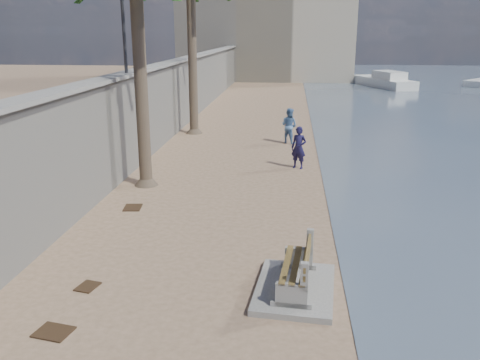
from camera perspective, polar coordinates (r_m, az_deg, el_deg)
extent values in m
cube|color=gray|center=(26.95, -7.32, 9.23)|extent=(0.45, 70.00, 3.50)
cube|color=gray|center=(26.79, -7.46, 13.05)|extent=(0.80, 70.00, 0.12)
cube|color=#B7AA93|center=(58.16, 3.08, 18.32)|extent=(18.00, 12.00, 14.00)
cube|color=gray|center=(10.56, 6.19, -12.01)|extent=(1.74, 2.39, 0.12)
cylinder|color=brown|center=(16.95, -11.11, 11.37)|extent=(0.42, 0.42, 7.33)
cylinder|color=brown|center=(25.84, -5.37, 13.75)|extent=(0.44, 0.44, 7.78)
imported|color=#18153A|center=(19.38, 6.62, 3.96)|extent=(0.79, 0.67, 1.85)
imported|color=#4F74A5|center=(23.81, 5.54, 6.30)|extent=(1.11, 1.05, 1.82)
cube|color=#382616|center=(9.82, -20.21, -15.72)|extent=(0.70, 0.60, 0.03)
cube|color=#382616|center=(15.46, -11.96, -3.04)|extent=(0.57, 0.68, 0.03)
cube|color=#382616|center=(11.12, -16.74, -11.38)|extent=(0.47, 0.54, 0.03)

